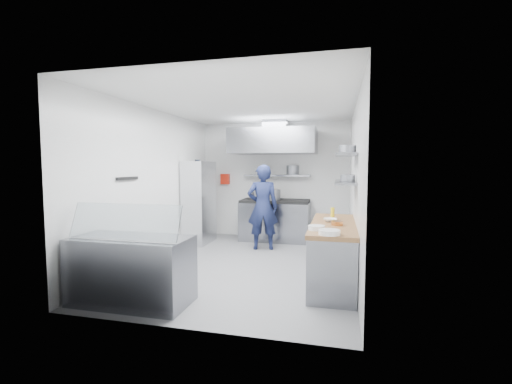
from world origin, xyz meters
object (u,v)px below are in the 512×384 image
(gas_range, at_px, (275,221))
(wire_rack, at_px, (199,202))
(chef, at_px, (263,207))
(display_case, at_px, (132,270))

(gas_range, relative_size, wire_rack, 0.86)
(chef, bearing_deg, wire_rack, -24.17)
(wire_rack, distance_m, display_case, 3.50)
(wire_rack, bearing_deg, display_case, -81.20)
(chef, height_order, wire_rack, wire_rack)
(gas_range, bearing_deg, display_case, -105.02)
(display_case, bearing_deg, chef, 72.39)
(gas_range, distance_m, display_case, 4.25)
(chef, bearing_deg, display_case, 57.55)
(gas_range, bearing_deg, chef, -95.77)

